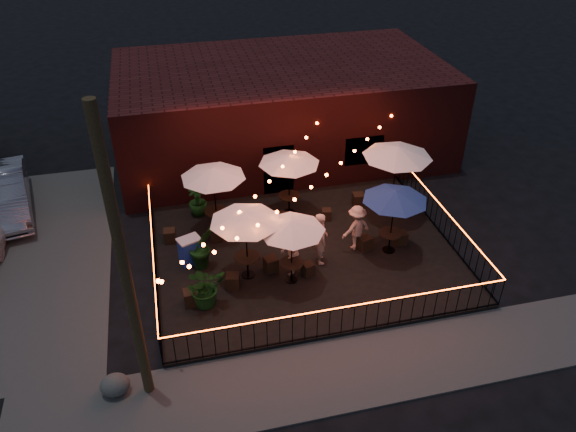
# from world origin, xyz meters

# --- Properties ---
(ground) EXTENTS (110.00, 110.00, 0.00)m
(ground) POSITION_xyz_m (0.00, 0.00, 0.00)
(ground) COLOR black
(ground) RESTS_ON ground
(patio) EXTENTS (10.00, 8.00, 0.15)m
(patio) POSITION_xyz_m (0.00, 2.00, 0.07)
(patio) COLOR black
(patio) RESTS_ON ground
(sidewalk) EXTENTS (18.00, 2.50, 0.05)m
(sidewalk) POSITION_xyz_m (0.00, -3.25, 0.03)
(sidewalk) COLOR #4A4744
(sidewalk) RESTS_ON ground
(brick_building) EXTENTS (14.00, 8.00, 4.00)m
(brick_building) POSITION_xyz_m (1.00, 9.99, 2.00)
(brick_building) COLOR #38100F
(brick_building) RESTS_ON ground
(utility_pole) EXTENTS (0.26, 0.26, 8.00)m
(utility_pole) POSITION_xyz_m (-5.40, -2.60, 4.00)
(utility_pole) COLOR #352715
(utility_pole) RESTS_ON ground
(fence_front) EXTENTS (10.00, 0.04, 1.04)m
(fence_front) POSITION_xyz_m (0.00, -2.00, 0.66)
(fence_front) COLOR black
(fence_front) RESTS_ON patio
(fence_left) EXTENTS (0.04, 8.00, 1.04)m
(fence_left) POSITION_xyz_m (-5.00, 2.00, 0.66)
(fence_left) COLOR black
(fence_left) RESTS_ON patio
(fence_right) EXTENTS (0.04, 8.00, 1.04)m
(fence_right) POSITION_xyz_m (5.00, 2.00, 0.66)
(fence_right) COLOR black
(fence_right) RESTS_ON patio
(festoon_lights) EXTENTS (10.02, 8.72, 1.32)m
(festoon_lights) POSITION_xyz_m (-1.01, 1.70, 2.52)
(festoon_lights) COLOR #F74B14
(festoon_lights) RESTS_ON ground
(cafe_table_0) EXTENTS (2.52, 2.52, 2.45)m
(cafe_table_0) POSITION_xyz_m (-2.11, 1.20, 2.39)
(cafe_table_0) COLOR black
(cafe_table_0) RESTS_ON patio
(cafe_table_1) EXTENTS (2.91, 2.91, 2.50)m
(cafe_table_1) POSITION_xyz_m (-2.73, 4.07, 2.43)
(cafe_table_1) COLOR black
(cafe_table_1) RESTS_ON patio
(cafe_table_2) EXTENTS (2.42, 2.42, 2.28)m
(cafe_table_2) POSITION_xyz_m (-0.81, 0.64, 2.23)
(cafe_table_2) COLOR black
(cafe_table_2) RESTS_ON patio
(cafe_table_3) EXTENTS (2.31, 2.31, 2.46)m
(cafe_table_3) POSITION_xyz_m (0.05, 4.49, 2.40)
(cafe_table_3) COLOR black
(cafe_table_3) RESTS_ON patio
(cafe_table_4) EXTENTS (2.31, 2.31, 2.38)m
(cafe_table_4) POSITION_xyz_m (2.82, 1.39, 2.32)
(cafe_table_4) COLOR black
(cafe_table_4) RESTS_ON patio
(cafe_table_5) EXTENTS (3.14, 3.14, 2.77)m
(cafe_table_5) POSITION_xyz_m (3.80, 3.61, 2.68)
(cafe_table_5) COLOR black
(cafe_table_5) RESTS_ON patio
(bistro_chair_0) EXTENTS (0.43, 0.43, 0.49)m
(bistro_chair_0) POSITION_xyz_m (-4.03, 0.28, 0.40)
(bistro_chair_0) COLOR black
(bistro_chair_0) RESTS_ON patio
(bistro_chair_1) EXTENTS (0.49, 0.49, 0.49)m
(bistro_chair_1) POSITION_xyz_m (-2.68, 0.73, 0.39)
(bistro_chair_1) COLOR black
(bistro_chair_1) RESTS_ON patio
(bistro_chair_2) EXTENTS (0.42, 0.42, 0.47)m
(bistro_chair_2) POSITION_xyz_m (-4.44, 3.67, 0.39)
(bistro_chair_2) COLOR black
(bistro_chair_2) RESTS_ON patio
(bistro_chair_3) EXTENTS (0.46, 0.46, 0.50)m
(bistro_chair_3) POSITION_xyz_m (-2.85, 3.39, 0.40)
(bistro_chair_3) COLOR black
(bistro_chair_3) RESTS_ON patio
(bistro_chair_4) EXTENTS (0.48, 0.48, 0.49)m
(bistro_chair_4) POSITION_xyz_m (-1.33, 1.29, 0.39)
(bistro_chair_4) COLOR black
(bistro_chair_4) RESTS_ON patio
(bistro_chair_5) EXTENTS (0.44, 0.44, 0.42)m
(bistro_chair_5) POSITION_xyz_m (-0.21, 0.81, 0.36)
(bistro_chair_5) COLOR black
(bistro_chair_5) RESTS_ON patio
(bistro_chair_6) EXTENTS (0.57, 0.57, 0.51)m
(bistro_chair_6) POSITION_xyz_m (-0.36, 3.69, 0.41)
(bistro_chair_6) COLOR black
(bistro_chair_6) RESTS_ON patio
(bistro_chair_7) EXTENTS (0.41, 0.41, 0.41)m
(bistro_chair_7) POSITION_xyz_m (1.29, 3.74, 0.35)
(bistro_chair_7) COLOR black
(bistro_chair_7) RESTS_ON patio
(bistro_chair_8) EXTENTS (0.51, 0.51, 0.49)m
(bistro_chair_8) POSITION_xyz_m (2.03, 1.67, 0.39)
(bistro_chair_8) COLOR black
(bistro_chair_8) RESTS_ON patio
(bistro_chair_9) EXTENTS (0.41, 0.41, 0.46)m
(bistro_chair_9) POSITION_xyz_m (3.36, 1.67, 0.38)
(bistro_chair_9) COLOR black
(bistro_chair_9) RESTS_ON patio
(bistro_chair_10) EXTENTS (0.46, 0.46, 0.50)m
(bistro_chair_10) POSITION_xyz_m (2.76, 4.37, 0.40)
(bistro_chair_10) COLOR black
(bistro_chair_10) RESTS_ON patio
(bistro_chair_11) EXTENTS (0.44, 0.44, 0.42)m
(bistro_chair_11) POSITION_xyz_m (4.22, 4.34, 0.36)
(bistro_chair_11) COLOR black
(bistro_chair_11) RESTS_ON patio
(patron_a) EXTENTS (0.52, 0.73, 1.87)m
(patron_a) POSITION_xyz_m (0.36, 1.39, 1.08)
(patron_a) COLOR tan
(patron_a) RESTS_ON patio
(patron_b) EXTENTS (0.78, 0.90, 1.57)m
(patron_b) POSITION_xyz_m (-0.76, 1.06, 0.94)
(patron_b) COLOR #D6A78E
(patron_b) RESTS_ON patio
(patron_c) EXTENTS (1.21, 0.90, 1.66)m
(patron_c) POSITION_xyz_m (1.75, 1.81, 0.98)
(patron_c) COLOR tan
(patron_c) RESTS_ON patio
(potted_shrub_a) EXTENTS (1.46, 1.36, 1.34)m
(potted_shrub_a) POSITION_xyz_m (-3.57, 0.18, 0.82)
(potted_shrub_a) COLOR #113513
(potted_shrub_a) RESTS_ON patio
(potted_shrub_b) EXTENTS (1.02, 0.92, 1.53)m
(potted_shrub_b) POSITION_xyz_m (-3.45, 2.04, 0.92)
(potted_shrub_b) COLOR #163E0D
(potted_shrub_b) RESTS_ON patio
(potted_shrub_c) EXTENTS (0.76, 0.76, 1.22)m
(potted_shrub_c) POSITION_xyz_m (-3.28, 5.20, 0.76)
(potted_shrub_c) COLOR #1B3711
(potted_shrub_c) RESTS_ON patio
(cooler) EXTENTS (0.86, 0.74, 0.95)m
(cooler) POSITION_xyz_m (-3.84, 2.33, 0.63)
(cooler) COLOR blue
(cooler) RESTS_ON patio
(boulder) EXTENTS (0.96, 0.87, 0.64)m
(boulder) POSITION_xyz_m (-6.22, -2.50, 0.32)
(boulder) COLOR #444440
(boulder) RESTS_ON ground
(car_silver) EXTENTS (2.56, 5.12, 1.61)m
(car_silver) POSITION_xyz_m (-10.34, 7.26, 0.81)
(car_silver) COLOR #A0A0A8
(car_silver) RESTS_ON ground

